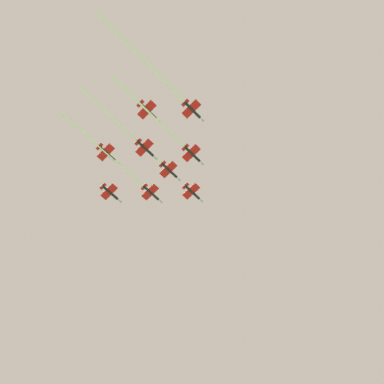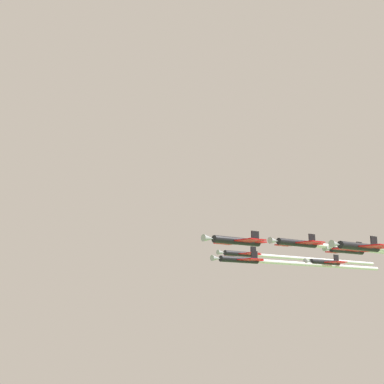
% 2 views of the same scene
% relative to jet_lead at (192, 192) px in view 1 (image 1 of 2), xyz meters
% --- Properties ---
extents(jet_lead, '(8.85, 11.27, 2.43)m').
position_rel_jet_lead_xyz_m(jet_lead, '(0.00, 0.00, 0.00)').
color(jet_lead, black).
extents(jet_port_inner, '(27.47, 50.91, 2.43)m').
position_rel_jet_lead_xyz_m(jet_port_inner, '(24.58, 19.73, -1.06)').
color(jet_port_inner, black).
extents(jet_starboard_inner, '(25.31, 46.71, 2.43)m').
position_rel_jet_lead_xyz_m(jet_starboard_inner, '(0.85, 29.65, -1.50)').
color(jet_starboard_inner, black).
extents(jet_port_outer, '(27.76, 51.47, 2.43)m').
position_rel_jet_lead_xyz_m(jet_port_outer, '(13.90, 26.99, 0.62)').
color(jet_port_outer, black).
extents(jet_starboard_outer, '(8.85, 11.27, 2.43)m').
position_rel_jet_lead_xyz_m(jet_starboard_outer, '(34.53, 11.05, -0.80)').
color(jet_starboard_outer, black).
extents(jet_center_rear, '(27.95, 51.83, 2.43)m').
position_rel_jet_lead_xyz_m(jet_center_rear, '(-3.53, 49.14, 1.14)').
color(jet_center_rear, black).
extents(jet_port_trail, '(8.85, 11.27, 2.43)m').
position_rel_jet_lead_xyz_m(jet_port_trail, '(12.91, 25.07, 0.20)').
color(jet_port_trail, black).
extents(jet_starboard_trail, '(8.85, 11.27, 2.43)m').
position_rel_jet_lead_xyz_m(jet_starboard_trail, '(29.00, 28.32, -0.83)').
color(jet_starboard_trail, black).
extents(jet_tail_end, '(8.85, 11.27, 2.43)m').
position_rel_jet_lead_xyz_m(jet_tail_end, '(6.21, 40.06, -0.83)').
color(jet_tail_end, black).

